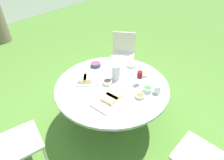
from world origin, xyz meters
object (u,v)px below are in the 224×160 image
at_px(chair_near_right, 210,158).
at_px(chair_far_back, 123,52).
at_px(water_pitcher, 116,72).
at_px(wine_glass, 140,75).
at_px(dining_table, 112,88).
at_px(chair_near_left, 9,142).

xyz_separation_m(chair_near_right, chair_far_back, (1.52, 1.74, 0.00)).
xyz_separation_m(chair_far_back, water_pitcher, (-1.09, -0.46, 0.29)).
distance_m(chair_near_right, chair_far_back, 2.31).
bearing_deg(wine_glass, dining_table, 120.47).
height_order(chair_near_right, water_pitcher, water_pitcher).
height_order(chair_near_left, water_pitcher, water_pitcher).
bearing_deg(dining_table, water_pitcher, 6.12).
relative_size(chair_near_right, chair_far_back, 1.00).
bearing_deg(chair_far_back, chair_near_right, -131.16).
height_order(chair_near_left, wine_glass, wine_glass).
relative_size(dining_table, chair_far_back, 1.66).
distance_m(chair_near_left, water_pitcher, 1.43).
relative_size(dining_table, water_pitcher, 7.00).
relative_size(dining_table, chair_near_left, 1.66).
bearing_deg(chair_near_left, water_pitcher, -21.58).
bearing_deg(chair_far_back, chair_near_left, 178.68).
bearing_deg(water_pitcher, chair_near_right, -108.60).
bearing_deg(dining_table, chair_near_left, 155.99).
xyz_separation_m(chair_near_left, chair_near_right, (0.87, -1.79, 0.00)).
relative_size(dining_table, chair_near_right, 1.66).
xyz_separation_m(dining_table, water_pitcher, (0.12, 0.01, 0.18)).
bearing_deg(dining_table, chair_near_right, -103.86).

